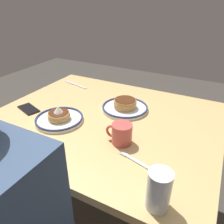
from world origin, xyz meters
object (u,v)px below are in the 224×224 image
Objects in this scene: coffee_mug at (121,133)px; cell_phone at (29,109)px; plate_center_pancakes at (59,118)px; drinking_glass at (158,192)px; butter_knife at (76,85)px; plate_near_main at (125,106)px; fork_near at (140,163)px.

coffee_mug is 0.86× the size of cell_phone.
plate_center_pancakes is at bearing -2.59° from coffee_mug.
plate_center_pancakes is 0.67m from drinking_glass.
drinking_glass is at bearing 139.25° from butter_knife.
plate_near_main reaches higher than fork_near.
coffee_mug is 0.54× the size of butter_knife.
plate_center_pancakes reaches higher than plate_near_main.
drinking_glass is (-0.24, 0.25, 0.01)m from coffee_mug.
cell_phone is at bearing -4.36° from plate_center_pancakes.
drinking_glass is at bearing 156.42° from plate_center_pancakes.
butter_knife is at bearing -73.13° from cell_phone.
coffee_mug is at bearing 111.70° from plate_near_main.
coffee_mug is at bearing -164.92° from cell_phone.
cell_phone is (0.49, 0.26, -0.02)m from plate_near_main.
plate_center_pancakes is 1.10× the size of butter_knife.
coffee_mug reaches higher than fork_near.
butter_knife is at bearing -38.15° from fork_near.
plate_center_pancakes is at bearing -23.58° from drinking_glass.
coffee_mug is 0.35m from drinking_glass.
drinking_glass is (-0.36, 0.54, 0.04)m from plate_near_main.
coffee_mug reaches higher than cell_phone.
plate_center_pancakes is 0.50m from fork_near.
drinking_glass is at bearing 126.90° from fork_near.
cell_phone is at bearing -18.45° from drinking_glass.
plate_center_pancakes is 1.81× the size of drinking_glass.
plate_center_pancakes reaches higher than butter_knife.
butter_knife is (0.72, -0.57, -0.00)m from fork_near.
drinking_glass is 1.11m from butter_knife.
drinking_glass is 0.20m from fork_near.
drinking_glass is 0.96× the size of cell_phone.
drinking_glass is 0.61× the size of butter_knife.
plate_center_pancakes is 1.74× the size of cell_phone.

